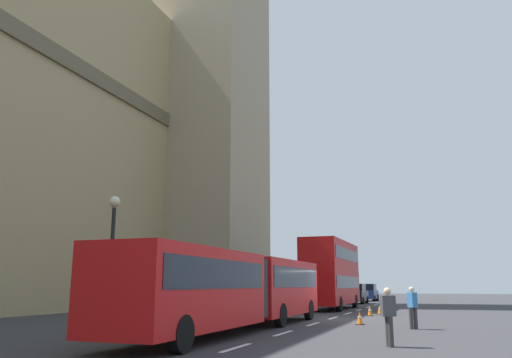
{
  "coord_description": "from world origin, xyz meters",
  "views": [
    {
      "loc": [
        -26.8,
        -5.68,
        1.78
      ],
      "look_at": [
        -0.34,
        4.05,
        7.78
      ],
      "focal_mm": 34.84,
      "sensor_mm": 36.0,
      "label": 1
    }
  ],
  "objects_px": {
    "double_decker_bus": "(332,272)",
    "sedan_lead": "(356,294)",
    "pedestrian_near_cones": "(389,314)",
    "sedan_trailing": "(368,292)",
    "traffic_cone_east": "(380,310)",
    "pedestrian_by_kerb": "(413,306)",
    "articulated_bus": "(239,285)",
    "street_lamp": "(112,251)",
    "traffic_cone_west": "(360,318)",
    "traffic_cone_middle": "(370,311)"
  },
  "relations": [
    {
      "from": "articulated_bus",
      "to": "traffic_cone_east",
      "type": "xyz_separation_m",
      "value": [
        13.08,
        -3.98,
        -1.46
      ]
    },
    {
      "from": "street_lamp",
      "to": "pedestrian_near_cones",
      "type": "xyz_separation_m",
      "value": [
        -1.04,
        -10.63,
        -2.14
      ]
    },
    {
      "from": "double_decker_bus",
      "to": "sedan_lead",
      "type": "relative_size",
      "value": 2.29
    },
    {
      "from": "traffic_cone_west",
      "to": "traffic_cone_east",
      "type": "relative_size",
      "value": 1.0
    },
    {
      "from": "traffic_cone_west",
      "to": "street_lamp",
      "type": "bearing_deg",
      "value": 128.86
    },
    {
      "from": "double_decker_bus",
      "to": "sedan_lead",
      "type": "bearing_deg",
      "value": 0.8
    },
    {
      "from": "traffic_cone_middle",
      "to": "pedestrian_by_kerb",
      "type": "height_order",
      "value": "pedestrian_by_kerb"
    },
    {
      "from": "articulated_bus",
      "to": "sedan_trailing",
      "type": "xyz_separation_m",
      "value": [
        38.35,
        0.12,
        -0.83
      ]
    },
    {
      "from": "traffic_cone_west",
      "to": "pedestrian_near_cones",
      "type": "relative_size",
      "value": 0.34
    },
    {
      "from": "traffic_cone_west",
      "to": "traffic_cone_east",
      "type": "xyz_separation_m",
      "value": [
        8.44,
        0.07,
        0.0
      ]
    },
    {
      "from": "articulated_bus",
      "to": "pedestrian_by_kerb",
      "type": "xyz_separation_m",
      "value": [
        3.06,
        -6.47,
        -0.83
      ]
    },
    {
      "from": "sedan_lead",
      "to": "traffic_cone_middle",
      "type": "distance_m",
      "value": 19.31
    },
    {
      "from": "articulated_bus",
      "to": "traffic_cone_west",
      "type": "relative_size",
      "value": 28.65
    },
    {
      "from": "street_lamp",
      "to": "pedestrian_near_cones",
      "type": "distance_m",
      "value": 10.89
    },
    {
      "from": "traffic_cone_west",
      "to": "pedestrian_by_kerb",
      "type": "distance_m",
      "value": 2.95
    },
    {
      "from": "articulated_bus",
      "to": "sedan_trailing",
      "type": "bearing_deg",
      "value": 0.17
    },
    {
      "from": "pedestrian_by_kerb",
      "to": "traffic_cone_east",
      "type": "bearing_deg",
      "value": 13.92
    },
    {
      "from": "sedan_trailing",
      "to": "pedestrian_by_kerb",
      "type": "xyz_separation_m",
      "value": [
        -35.28,
        -6.58,
        -0.0
      ]
    },
    {
      "from": "double_decker_bus",
      "to": "pedestrian_near_cones",
      "type": "bearing_deg",
      "value": -164.19
    },
    {
      "from": "traffic_cone_west",
      "to": "pedestrian_by_kerb",
      "type": "xyz_separation_m",
      "value": [
        -1.57,
        -2.41,
        0.63
      ]
    },
    {
      "from": "articulated_bus",
      "to": "street_lamp",
      "type": "xyz_separation_m",
      "value": [
        -2.26,
        4.51,
        1.31
      ]
    },
    {
      "from": "traffic_cone_east",
      "to": "pedestrian_by_kerb",
      "type": "height_order",
      "value": "pedestrian_by_kerb"
    },
    {
      "from": "articulated_bus",
      "to": "pedestrian_near_cones",
      "type": "distance_m",
      "value": 7.01
    },
    {
      "from": "articulated_bus",
      "to": "traffic_cone_west",
      "type": "xyz_separation_m",
      "value": [
        4.64,
        -4.05,
        -1.46
      ]
    },
    {
      "from": "articulated_bus",
      "to": "sedan_lead",
      "type": "relative_size",
      "value": 3.78
    },
    {
      "from": "traffic_cone_east",
      "to": "articulated_bus",
      "type": "bearing_deg",
      "value": 163.06
    },
    {
      "from": "traffic_cone_west",
      "to": "street_lamp",
      "type": "distance_m",
      "value": 11.34
    },
    {
      "from": "double_decker_bus",
      "to": "street_lamp",
      "type": "distance_m",
      "value": 21.08
    },
    {
      "from": "double_decker_bus",
      "to": "traffic_cone_middle",
      "type": "relative_size",
      "value": 17.37
    },
    {
      "from": "traffic_cone_west",
      "to": "pedestrian_by_kerb",
      "type": "height_order",
      "value": "pedestrian_by_kerb"
    },
    {
      "from": "street_lamp",
      "to": "double_decker_bus",
      "type": "bearing_deg",
      "value": -12.34
    },
    {
      "from": "articulated_bus",
      "to": "double_decker_bus",
      "type": "xyz_separation_m",
      "value": [
        18.33,
        0.0,
        0.96
      ]
    },
    {
      "from": "pedestrian_near_cones",
      "to": "pedestrian_by_kerb",
      "type": "relative_size",
      "value": 1.0
    },
    {
      "from": "pedestrian_near_cones",
      "to": "sedan_lead",
      "type": "bearing_deg",
      "value": 10.62
    },
    {
      "from": "articulated_bus",
      "to": "traffic_cone_west",
      "type": "height_order",
      "value": "articulated_bus"
    },
    {
      "from": "sedan_lead",
      "to": "traffic_cone_west",
      "type": "height_order",
      "value": "sedan_lead"
    },
    {
      "from": "sedan_lead",
      "to": "pedestrian_near_cones",
      "type": "bearing_deg",
      "value": -169.38
    },
    {
      "from": "sedan_lead",
      "to": "street_lamp",
      "type": "relative_size",
      "value": 0.83
    },
    {
      "from": "sedan_trailing",
      "to": "traffic_cone_west",
      "type": "height_order",
      "value": "sedan_trailing"
    },
    {
      "from": "traffic_cone_east",
      "to": "sedan_lead",
      "type": "bearing_deg",
      "value": 13.6
    },
    {
      "from": "street_lamp",
      "to": "pedestrian_near_cones",
      "type": "height_order",
      "value": "street_lamp"
    },
    {
      "from": "double_decker_bus",
      "to": "traffic_cone_west",
      "type": "height_order",
      "value": "double_decker_bus"
    },
    {
      "from": "traffic_cone_east",
      "to": "pedestrian_near_cones",
      "type": "bearing_deg",
      "value": -172.56
    },
    {
      "from": "articulated_bus",
      "to": "street_lamp",
      "type": "distance_m",
      "value": 5.21
    },
    {
      "from": "street_lamp",
      "to": "sedan_lead",
      "type": "bearing_deg",
      "value": -7.61
    },
    {
      "from": "sedan_trailing",
      "to": "traffic_cone_east",
      "type": "bearing_deg",
      "value": -170.79
    },
    {
      "from": "sedan_trailing",
      "to": "traffic_cone_middle",
      "type": "relative_size",
      "value": 7.59
    },
    {
      "from": "sedan_trailing",
      "to": "pedestrian_by_kerb",
      "type": "distance_m",
      "value": 35.89
    },
    {
      "from": "sedan_trailing",
      "to": "street_lamp",
      "type": "bearing_deg",
      "value": 173.83
    },
    {
      "from": "traffic_cone_east",
      "to": "street_lamp",
      "type": "distance_m",
      "value": 17.75
    }
  ]
}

